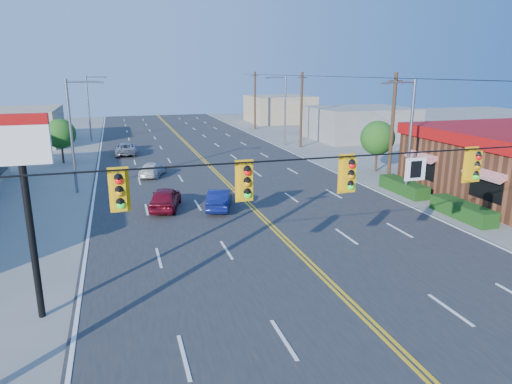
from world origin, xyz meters
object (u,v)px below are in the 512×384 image
object	(u,v)px
signal_span	(378,189)
pizza_hut_sign	(24,176)
car_magenta	(165,199)
car_blue	(220,200)
car_white	(153,170)
car_silver	(126,149)

from	to	relation	value
signal_span	pizza_hut_sign	bearing A→B (deg)	159.81
pizza_hut_sign	car_magenta	xyz separation A→B (m)	(5.68, 11.85, -4.48)
signal_span	pizza_hut_sign	distance (m)	11.60
car_blue	car_white	size ratio (longest dim) A/B	0.99
signal_span	car_silver	size ratio (longest dim) A/B	5.39
car_blue	car_white	world-z (taller)	car_blue
signal_span	car_blue	bearing A→B (deg)	97.34
car_blue	car_magenta	bearing A→B (deg)	2.03
car_magenta	car_blue	xyz separation A→B (m)	(3.28, -0.94, -0.07)
pizza_hut_sign	car_white	world-z (taller)	pizza_hut_sign
pizza_hut_sign	car_magenta	world-z (taller)	pizza_hut_sign
car_magenta	car_silver	distance (m)	20.83
car_white	car_silver	size ratio (longest dim) A/B	0.86
pizza_hut_sign	car_magenta	bearing A→B (deg)	64.40
pizza_hut_sign	car_magenta	size ratio (longest dim) A/B	1.66
pizza_hut_sign	car_silver	xyz separation A→B (m)	(3.84, 32.59, -4.55)
pizza_hut_sign	car_silver	size ratio (longest dim) A/B	1.52
car_white	car_magenta	bearing A→B (deg)	109.91
car_magenta	car_blue	world-z (taller)	car_magenta
signal_span	pizza_hut_sign	xyz separation A→B (m)	(-10.88, 4.00, 0.30)
signal_span	car_blue	xyz separation A→B (m)	(-1.92, 14.91, -4.25)
car_white	car_silver	distance (m)	11.10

